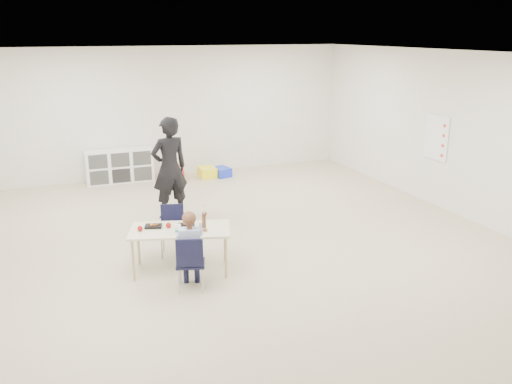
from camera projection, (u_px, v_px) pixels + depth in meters
name	position (u px, v px, depth m)	size (l,w,h in m)	color
room	(241.00, 154.00, 7.80)	(9.00, 9.02, 2.80)	#B9AB8E
table	(181.00, 250.00, 7.21)	(1.44, 1.01, 0.60)	beige
chair_near	(191.00, 262.00, 6.69)	(0.35, 0.33, 0.72)	black
chair_far	(172.00, 231.00, 7.71)	(0.35, 0.33, 0.72)	black
child	(190.00, 247.00, 6.63)	(0.48, 0.48, 1.13)	#9FB4D7
lunch_tray_near	(186.00, 226.00, 7.21)	(0.22, 0.16, 0.03)	black
lunch_tray_far	(153.00, 226.00, 7.18)	(0.22, 0.16, 0.03)	black
milk_carton	(178.00, 228.00, 7.00)	(0.07, 0.07, 0.10)	white
bread_roll	(203.00, 228.00, 7.06)	(0.09, 0.09, 0.07)	tan
apple_near	(168.00, 225.00, 7.16)	(0.07, 0.07, 0.07)	maroon
apple_far	(140.00, 229.00, 7.04)	(0.07, 0.07, 0.07)	maroon
cubby_shelf	(120.00, 166.00, 11.50)	(1.40, 0.40, 0.70)	white
rules_poster	(436.00, 138.00, 9.78)	(0.02, 0.60, 0.80)	white
adult	(169.00, 168.00, 9.15)	(0.64, 0.42, 1.75)	black
bin_red	(175.00, 175.00, 11.69)	(0.39, 0.50, 0.24)	red
bin_yellow	(207.00, 172.00, 11.95)	(0.35, 0.44, 0.22)	#FFF41A
bin_blue	(221.00, 172.00, 12.00)	(0.32, 0.41, 0.20)	#1C33D7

